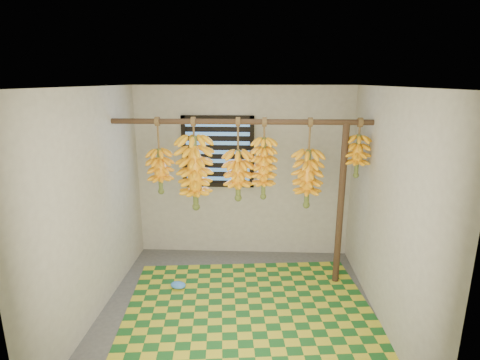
# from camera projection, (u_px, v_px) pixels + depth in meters

# --- Properties ---
(floor) EXTENTS (3.00, 3.00, 0.01)m
(floor) POSITION_uv_depth(u_px,v_px,m) (238.00, 312.00, 4.11)
(floor) COLOR #464646
(floor) RESTS_ON ground
(ceiling) EXTENTS (3.00, 3.00, 0.01)m
(ceiling) POSITION_uv_depth(u_px,v_px,m) (237.00, 86.00, 3.49)
(ceiling) COLOR silver
(ceiling) RESTS_ON wall_back
(wall_back) EXTENTS (3.00, 0.01, 2.40)m
(wall_back) POSITION_uv_depth(u_px,v_px,m) (243.00, 173.00, 5.25)
(wall_back) COLOR gray
(wall_back) RESTS_ON floor
(wall_left) EXTENTS (0.01, 3.00, 2.40)m
(wall_left) POSITION_uv_depth(u_px,v_px,m) (92.00, 206.00, 3.87)
(wall_left) COLOR gray
(wall_left) RESTS_ON floor
(wall_right) EXTENTS (0.01, 3.00, 2.40)m
(wall_right) POSITION_uv_depth(u_px,v_px,m) (388.00, 210.00, 3.73)
(wall_right) COLOR gray
(wall_right) RESTS_ON floor
(window) EXTENTS (1.00, 0.04, 1.00)m
(window) POSITION_uv_depth(u_px,v_px,m) (218.00, 152.00, 5.17)
(window) COLOR black
(window) RESTS_ON wall_back
(hanging_pole) EXTENTS (3.00, 0.06, 0.06)m
(hanging_pole) POSITION_uv_depth(u_px,v_px,m) (241.00, 122.00, 4.27)
(hanging_pole) COLOR #472E1D
(hanging_pole) RESTS_ON wall_left
(support_post) EXTENTS (0.08, 0.08, 2.00)m
(support_post) POSITION_uv_depth(u_px,v_px,m) (341.00, 206.00, 4.48)
(support_post) COLOR #472E1D
(support_post) RESTS_ON floor
(woven_mat) EXTENTS (2.90, 2.42, 0.01)m
(woven_mat) POSITION_uv_depth(u_px,v_px,m) (249.00, 311.00, 4.11)
(woven_mat) COLOR #18521E
(woven_mat) RESTS_ON floor
(plastic_bag) EXTENTS (0.22, 0.18, 0.08)m
(plastic_bag) POSITION_uv_depth(u_px,v_px,m) (178.00, 285.00, 4.55)
(plastic_bag) COLOR #3B7FDE
(plastic_bag) RESTS_ON woven_mat
(banana_bunch_a) EXTENTS (0.31, 0.31, 0.91)m
(banana_bunch_a) POSITION_uv_depth(u_px,v_px,m) (160.00, 171.00, 4.47)
(banana_bunch_a) COLOR brown
(banana_bunch_a) RESTS_ON hanging_pole
(banana_bunch_b) EXTENTS (0.42, 0.42, 1.10)m
(banana_bunch_b) POSITION_uv_depth(u_px,v_px,m) (195.00, 173.00, 4.45)
(banana_bunch_b) COLOR brown
(banana_bunch_b) RESTS_ON hanging_pole
(banana_bunch_c) EXTENTS (0.33, 0.33, 0.98)m
(banana_bunch_c) POSITION_uv_depth(u_px,v_px,m) (238.00, 175.00, 4.44)
(banana_bunch_c) COLOR brown
(banana_bunch_c) RESTS_ON hanging_pole
(banana_bunch_d) EXTENTS (0.30, 0.30, 0.96)m
(banana_bunch_d) POSITION_uv_depth(u_px,v_px,m) (264.00, 168.00, 4.40)
(banana_bunch_d) COLOR brown
(banana_bunch_d) RESTS_ON hanging_pole
(banana_bunch_e) EXTENTS (0.35, 0.35, 1.06)m
(banana_bunch_e) POSITION_uv_depth(u_px,v_px,m) (308.00, 179.00, 4.41)
(banana_bunch_e) COLOR brown
(banana_bunch_e) RESTS_ON hanging_pole
(banana_bunch_f) EXTENTS (0.27, 0.27, 0.69)m
(banana_bunch_f) POSITION_uv_depth(u_px,v_px,m) (357.00, 156.00, 4.31)
(banana_bunch_f) COLOR brown
(banana_bunch_f) RESTS_ON hanging_pole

